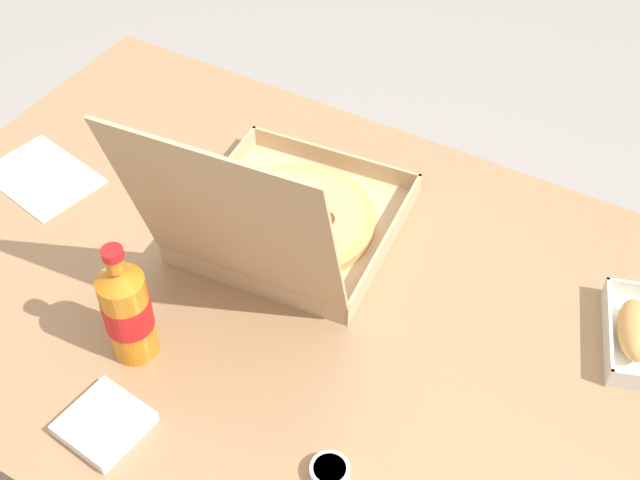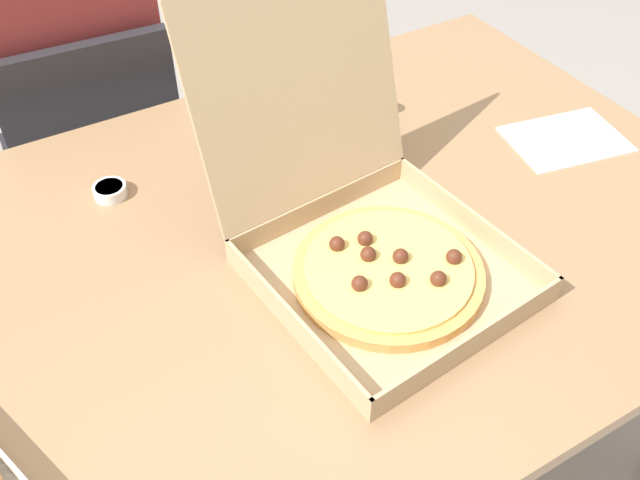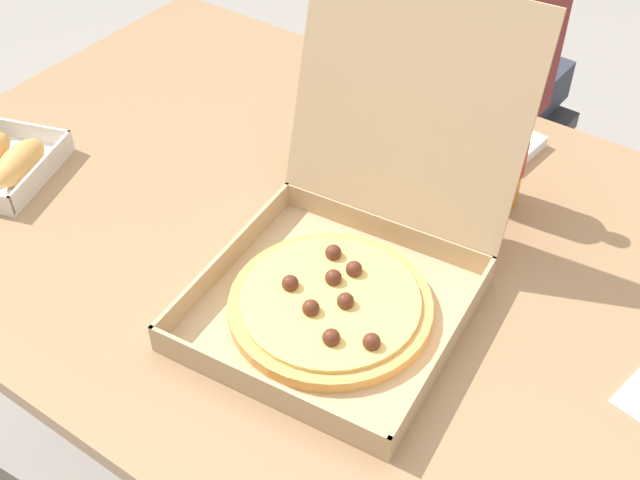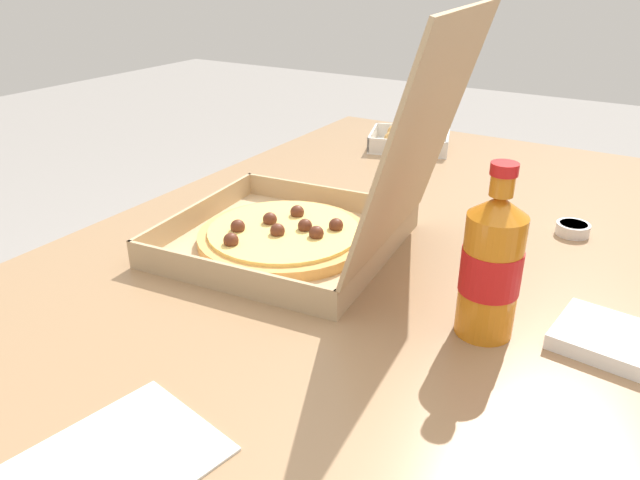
# 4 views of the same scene
# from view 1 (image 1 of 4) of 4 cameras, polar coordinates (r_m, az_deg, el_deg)

# --- Properties ---
(dining_table) EXTENTS (1.50, 0.96, 0.73)m
(dining_table) POSITION_cam_1_polar(r_m,az_deg,el_deg) (1.45, -1.55, -5.46)
(dining_table) COLOR #997551
(dining_table) RESTS_ON ground_plane
(pizza_box_open) EXTENTS (0.39, 0.48, 0.38)m
(pizza_box_open) POSITION_cam_1_polar(r_m,az_deg,el_deg) (1.44, -2.41, 1.38)
(pizza_box_open) COLOR tan
(pizza_box_open) RESTS_ON dining_table
(cola_bottle) EXTENTS (0.07, 0.07, 0.22)m
(cola_bottle) POSITION_cam_1_polar(r_m,az_deg,el_deg) (1.29, -12.96, -4.64)
(cola_bottle) COLOR orange
(cola_bottle) RESTS_ON dining_table
(paper_menu) EXTENTS (0.24, 0.19, 0.00)m
(paper_menu) POSITION_cam_1_polar(r_m,az_deg,el_deg) (1.69, -18.31, 4.09)
(paper_menu) COLOR white
(paper_menu) RESTS_ON dining_table
(napkin_pile) EXTENTS (0.12, 0.12, 0.02)m
(napkin_pile) POSITION_cam_1_polar(r_m,az_deg,el_deg) (1.28, -14.42, -11.94)
(napkin_pile) COLOR white
(napkin_pile) RESTS_ON dining_table
(dipping_sauce_cup) EXTENTS (0.06, 0.06, 0.02)m
(dipping_sauce_cup) POSITION_cam_1_polar(r_m,az_deg,el_deg) (1.20, 0.66, -15.39)
(dipping_sauce_cup) COLOR white
(dipping_sauce_cup) RESTS_ON dining_table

